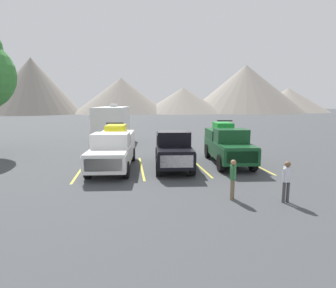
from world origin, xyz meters
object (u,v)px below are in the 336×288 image
Objects in this scene: pickup_truck_a at (113,148)px; camper_trailer_a at (113,123)px; pickup_truck_b at (173,148)px; person_a at (233,177)px; person_b at (287,179)px; pickup_truck_c at (227,144)px.

camper_trailer_a is (-0.53, 9.45, 0.75)m from pickup_truck_a.
pickup_truck_a is 3.46m from pickup_truck_b.
person_a is (4.85, -6.00, -0.25)m from pickup_truck_a.
camper_trailer_a is 4.68× the size of person_b.
pickup_truck_c is 3.48× the size of person_b.
person_b is at bearing -44.56° from pickup_truck_a.
camper_trailer_a is at bearing 128.70° from pickup_truck_c.
person_a is 1.98m from person_b.
person_b is at bearing -65.70° from camper_trailer_a.
pickup_truck_c is at bearing 88.15° from person_b.
camper_trailer_a reaches higher than pickup_truck_c.
person_a is at bearing 161.71° from person_b.
camper_trailer_a is 17.66m from person_b.
pickup_truck_b is (3.43, -0.39, -0.06)m from pickup_truck_a.
person_a is at bearing -108.88° from pickup_truck_c.
pickup_truck_c is 3.51× the size of person_a.
pickup_truck_b is 5.79m from person_a.
pickup_truck_c is (6.95, 0.12, 0.06)m from pickup_truck_a.
pickup_truck_a is at bearing 128.93° from person_a.
camper_trailer_a is 4.73× the size of person_a.
person_b reaches higher than person_a.
pickup_truck_a reaches higher than person_b.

